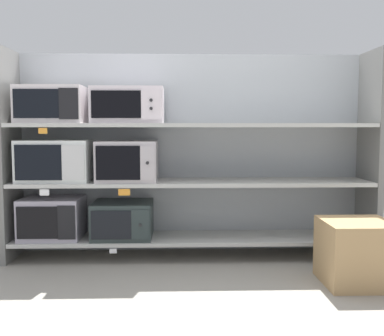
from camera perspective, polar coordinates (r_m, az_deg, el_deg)
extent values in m
cube|color=gray|center=(2.83, 0.64, -16.68)|extent=(6.80, 6.00, 0.02)
cube|color=#9EA3A8|center=(3.88, -0.11, 1.85)|extent=(3.00, 0.04, 1.64)
cube|color=slate|center=(3.86, -21.71, 1.48)|extent=(0.05, 0.45, 1.64)
cube|color=slate|center=(3.94, 21.25, 1.56)|extent=(0.05, 0.45, 1.64)
cube|color=beige|center=(3.73, 0.00, -8.71)|extent=(2.80, 0.45, 0.03)
cube|color=#A49DAE|center=(3.83, -16.91, -5.90)|extent=(0.46, 0.39, 0.32)
cube|color=black|center=(3.65, -18.66, -6.46)|extent=(0.31, 0.01, 0.24)
cube|color=black|center=(3.60, -15.32, -6.55)|extent=(0.13, 0.01, 0.26)
cube|color=#2A3434|center=(3.72, -8.57, -6.33)|extent=(0.46, 0.41, 0.28)
cube|color=black|center=(3.53, -10.00, -6.99)|extent=(0.30, 0.01, 0.22)
cube|color=#2A3434|center=(3.50, -6.43, -7.02)|extent=(0.13, 0.01, 0.23)
cylinder|color=#262628|center=(3.49, -6.44, -7.06)|extent=(0.02, 0.01, 0.02)
cube|color=white|center=(3.55, -9.77, -10.12)|extent=(0.05, 0.00, 0.04)
cube|color=beige|center=(3.65, 0.00, -1.80)|extent=(2.80, 0.45, 0.03)
cube|color=silver|center=(3.76, -16.50, 0.89)|extent=(0.54, 0.40, 0.32)
cube|color=black|center=(3.58, -18.54, 0.64)|extent=(0.34, 0.01, 0.26)
cube|color=silver|center=(3.52, -14.54, 0.66)|extent=(0.17, 0.01, 0.26)
cube|color=#BBB3B7|center=(3.66, -7.96, 0.89)|extent=(0.46, 0.42, 0.32)
cube|color=black|center=(3.45, -9.16, 0.62)|extent=(0.33, 0.01, 0.25)
cube|color=#BBB3B7|center=(3.43, -5.55, 0.64)|extent=(0.11, 0.01, 0.25)
cylinder|color=#262628|center=(3.42, -5.56, 0.63)|extent=(0.02, 0.01, 0.02)
cube|color=white|center=(3.57, -17.84, -2.90)|extent=(0.07, 0.00, 0.05)
cube|color=orange|center=(3.45, -8.41, -2.99)|extent=(0.09, 0.00, 0.05)
cube|color=beige|center=(3.63, 0.00, 5.32)|extent=(2.80, 0.45, 0.03)
cube|color=silver|center=(3.76, -16.96, 7.50)|extent=(0.50, 0.37, 0.29)
cube|color=black|center=(3.59, -18.80, 7.58)|extent=(0.33, 0.01, 0.21)
cube|color=black|center=(3.53, -15.08, 7.72)|extent=(0.14, 0.01, 0.23)
cube|color=silver|center=(3.65, -7.91, 7.69)|extent=(0.55, 0.37, 0.28)
cube|color=black|center=(3.47, -9.40, 7.81)|extent=(0.37, 0.01, 0.20)
cube|color=silver|center=(3.44, -5.09, 7.87)|extent=(0.15, 0.01, 0.22)
cylinder|color=#262628|center=(3.43, -5.10, 7.37)|extent=(0.02, 0.01, 0.02)
cylinder|color=#262628|center=(3.44, -5.11, 8.39)|extent=(0.02, 0.01, 0.02)
cube|color=orange|center=(3.54, -18.02, 4.41)|extent=(0.06, 0.00, 0.04)
cube|color=tan|center=(3.28, 19.78, -9.83)|extent=(0.45, 0.45, 0.42)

